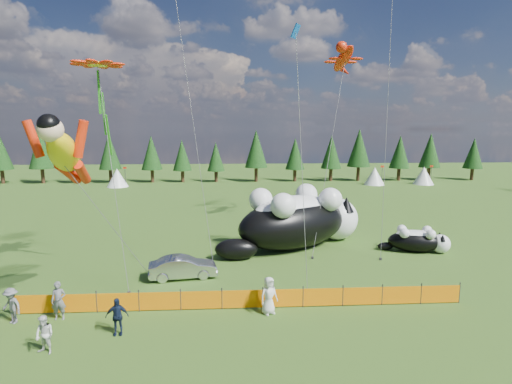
# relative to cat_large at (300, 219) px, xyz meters

# --- Properties ---
(ground) EXTENTS (160.00, 160.00, 0.00)m
(ground) POSITION_rel_cat_large_xyz_m (-4.55, -7.26, -2.14)
(ground) COLOR #153309
(ground) RESTS_ON ground
(safety_fence) EXTENTS (22.06, 0.06, 1.10)m
(safety_fence) POSITION_rel_cat_large_xyz_m (-4.55, -10.26, -1.63)
(safety_fence) COLOR #262626
(safety_fence) RESTS_ON ground
(tree_line) EXTENTS (90.00, 4.00, 8.00)m
(tree_line) POSITION_rel_cat_large_xyz_m (-4.55, 37.74, 1.86)
(tree_line) COLOR black
(tree_line) RESTS_ON ground
(festival_tents) EXTENTS (50.00, 3.20, 2.80)m
(festival_tents) POSITION_rel_cat_large_xyz_m (6.45, 32.74, -0.74)
(festival_tents) COLOR white
(festival_tents) RESTS_ON ground
(cat_large) EXTENTS (11.35, 8.44, 4.50)m
(cat_large) POSITION_rel_cat_large_xyz_m (0.00, 0.00, 0.00)
(cat_large) COLOR black
(cat_large) RESTS_ON ground
(cat_small) EXTENTS (4.95, 2.60, 1.81)m
(cat_small) POSITION_rel_cat_large_xyz_m (8.29, -1.76, -1.28)
(cat_small) COLOR black
(cat_small) RESTS_ON ground
(car) EXTENTS (4.16, 2.02, 1.31)m
(car) POSITION_rel_cat_large_xyz_m (-7.95, -5.94, -1.48)
(car) COLOR silver
(car) RESTS_ON ground
(spectator_a) EXTENTS (0.69, 0.48, 1.81)m
(spectator_a) POSITION_rel_cat_large_xyz_m (-13.05, -10.86, -1.23)
(spectator_a) COLOR slate
(spectator_a) RESTS_ON ground
(spectator_b) EXTENTS (0.87, 0.68, 1.56)m
(spectator_b) POSITION_rel_cat_large_xyz_m (-12.38, -13.78, -1.36)
(spectator_b) COLOR silver
(spectator_b) RESTS_ON ground
(spectator_c) EXTENTS (1.00, 0.58, 1.64)m
(spectator_c) POSITION_rel_cat_large_xyz_m (-9.97, -12.43, -1.32)
(spectator_c) COLOR #121C33
(spectator_c) RESTS_ON ground
(spectator_d) EXTENTS (1.22, 0.98, 1.67)m
(spectator_d) POSITION_rel_cat_large_xyz_m (-15.03, -11.13, -1.30)
(spectator_d) COLOR slate
(spectator_d) RESTS_ON ground
(spectator_e) EXTENTS (1.05, 0.91, 1.82)m
(spectator_e) POSITION_rel_cat_large_xyz_m (-3.30, -10.86, -1.23)
(spectator_e) COLOR silver
(spectator_e) RESTS_ON ground
(superhero_kite) EXTENTS (5.21, 6.88, 10.31)m
(superhero_kite) POSITION_rel_cat_large_xyz_m (-12.68, -10.00, 5.52)
(superhero_kite) COLOR yellow
(superhero_kite) RESTS_ON ground
(gecko_kite) EXTENTS (6.14, 13.11, 18.20)m
(gecko_kite) POSITION_rel_cat_large_xyz_m (4.79, 6.97, 12.65)
(gecko_kite) COLOR red
(gecko_kite) RESTS_ON ground
(flower_kite) EXTENTS (3.95, 5.08, 12.69)m
(flower_kite) POSITION_rel_cat_large_xyz_m (-12.46, -5.17, 10.02)
(flower_kite) COLOR red
(flower_kite) RESTS_ON ground
(diamond_kite_c) EXTENTS (0.98, 2.06, 14.16)m
(diamond_kite_c) POSITION_rel_cat_large_xyz_m (-1.79, -8.54, 10.55)
(diamond_kite_c) COLOR #0B53B3
(diamond_kite_c) RESTS_ON ground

